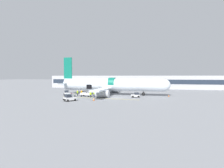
{
  "coord_description": "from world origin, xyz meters",
  "views": [
    {
      "loc": [
        9.92,
        -46.4,
        5.92
      ],
      "look_at": [
        -2.3,
        5.95,
        3.52
      ],
      "focal_mm": 28.0,
      "sensor_mm": 36.0,
      "label": 1
    }
  ],
  "objects": [
    {
      "name": "ground_crew_helper",
      "position": [
        -12.0,
        1.96,
        0.91
      ],
      "size": [
        0.42,
        0.6,
        1.73
      ],
      "color": "#2D2D33",
      "rests_on": "ground_plane"
    },
    {
      "name": "ground_crew_loader_b",
      "position": [
        -6.08,
        -0.01,
        0.97
      ],
      "size": [
        0.48,
        0.65,
        1.85
      ],
      "color": "#1E2338",
      "rests_on": "ground_plane"
    },
    {
      "name": "ground_crew_loader_a",
      "position": [
        -4.98,
        3.59,
        0.83
      ],
      "size": [
        0.45,
        0.55,
        1.58
      ],
      "color": "#2D2D33",
      "rests_on": "ground_plane"
    },
    {
      "name": "ground_crew_supervisor",
      "position": [
        -6.35,
        3.79,
        0.82
      ],
      "size": [
        0.53,
        0.35,
        1.56
      ],
      "color": "#2D2D33",
      "rests_on": "ground_plane"
    },
    {
      "name": "ground_crew_driver",
      "position": [
        -6.89,
        -0.71,
        0.88
      ],
      "size": [
        0.58,
        0.39,
        1.67
      ],
      "color": "#2D2D33",
      "rests_on": "ground_plane"
    },
    {
      "name": "baggage_cart_queued",
      "position": [
        -13.01,
        -0.5,
        0.58
      ],
      "size": [
        3.67,
        2.61,
        1.14
      ],
      "color": "#B7BABF",
      "rests_on": "ground_plane"
    },
    {
      "name": "ground_crew_marshal",
      "position": [
        -11.05,
        2.89,
        0.93
      ],
      "size": [
        0.57,
        0.57,
        1.77
      ],
      "color": "black",
      "rests_on": "ground_plane"
    },
    {
      "name": "safety_cone_wingtip",
      "position": [
        -2.58,
        0.53,
        0.38
      ],
      "size": [
        0.59,
        0.59,
        0.8
      ],
      "color": "black",
      "rests_on": "ground_plane"
    },
    {
      "name": "baggage_tug_mid",
      "position": [
        5.28,
        2.69,
        0.57
      ],
      "size": [
        2.72,
        2.3,
        1.33
      ],
      "color": "white",
      "rests_on": "ground_plane"
    },
    {
      "name": "terminal_strip",
      "position": [
        0.0,
        42.51,
        3.09
      ],
      "size": [
        83.48,
        13.63,
        6.17
      ],
      "color": "#B2B2B7",
      "rests_on": "ground_plane"
    },
    {
      "name": "apron_marking_line",
      "position": [
        -4.3,
        -1.72,
        0.0
      ],
      "size": [
        22.28,
        2.39,
        0.01
      ],
      "color": "yellow",
      "rests_on": "ground_plane"
    },
    {
      "name": "safety_cone_engine_left",
      "position": [
        -3.95,
        -6.41,
        0.32
      ],
      "size": [
        0.58,
        0.58,
        0.68
      ],
      "color": "black",
      "rests_on": "ground_plane"
    },
    {
      "name": "baggage_tug_rear",
      "position": [
        -9.35,
        -8.48,
        0.71
      ],
      "size": [
        2.85,
        3.17,
        1.67
      ],
      "color": "white",
      "rests_on": "ground_plane"
    },
    {
      "name": "baggage_tug_lead",
      "position": [
        -16.18,
        3.12,
        0.64
      ],
      "size": [
        2.69,
        3.27,
        1.48
      ],
      "color": "silver",
      "rests_on": "ground_plane"
    },
    {
      "name": "ground_plane",
      "position": [
        0.0,
        0.0,
        0.0
      ],
      "size": [
        500.0,
        500.0,
        0.0
      ],
      "primitive_type": "plane",
      "color": "gray"
    },
    {
      "name": "airplane",
      "position": [
        -3.1,
        7.4,
        3.15
      ],
      "size": [
        35.84,
        27.57,
        12.18
      ],
      "color": "silver",
      "rests_on": "ground_plane"
    },
    {
      "name": "safety_cone_nose",
      "position": [
        14.5,
        6.34,
        0.27
      ],
      "size": [
        0.54,
        0.54,
        0.58
      ],
      "color": "black",
      "rests_on": "ground_plane"
    },
    {
      "name": "baggage_cart_loading",
      "position": [
        -8.87,
        1.04,
        0.58
      ],
      "size": [
        4.25,
        2.04,
        1.15
      ],
      "color": "silver",
      "rests_on": "ground_plane"
    }
  ]
}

